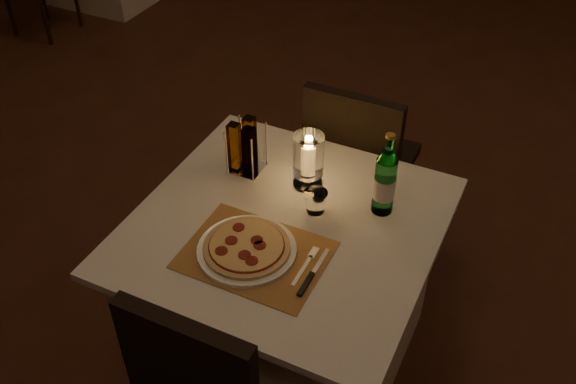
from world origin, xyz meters
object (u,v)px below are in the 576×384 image
at_px(tumbler, 315,202).
at_px(water_bottle, 385,181).
at_px(plate, 247,250).
at_px(hurricane_candle, 308,157).
at_px(pizza, 247,246).
at_px(chair_far, 357,155).
at_px(main_table, 286,295).

bearing_deg(tumbler, water_bottle, 26.97).
relative_size(tumbler, water_bottle, 0.26).
xyz_separation_m(plate, hurricane_candle, (0.03, 0.40, 0.11)).
xyz_separation_m(plate, tumbler, (0.12, 0.28, 0.03)).
bearing_deg(tumbler, pizza, -112.56).
distance_m(pizza, water_bottle, 0.51).
relative_size(tumbler, hurricane_candle, 0.39).
xyz_separation_m(chair_far, hurricane_candle, (-0.02, -0.49, 0.31)).
distance_m(tumbler, water_bottle, 0.24).
height_order(tumbler, hurricane_candle, hurricane_candle).
bearing_deg(hurricane_candle, pizza, -94.69).
bearing_deg(hurricane_candle, main_table, -85.53).
bearing_deg(water_bottle, chair_far, 117.84).
xyz_separation_m(main_table, water_bottle, (0.27, 0.20, 0.49)).
bearing_deg(chair_far, plate, -93.20).
distance_m(plate, water_bottle, 0.51).
bearing_deg(pizza, water_bottle, 50.13).
bearing_deg(main_table, water_bottle, 36.94).
height_order(pizza, hurricane_candle, hurricane_candle).
xyz_separation_m(main_table, tumbler, (0.07, 0.10, 0.41)).
bearing_deg(main_table, tumbler, 56.37).
relative_size(main_table, plate, 3.12).
height_order(chair_far, plate, chair_far).
bearing_deg(hurricane_candle, chair_far, 88.00).
bearing_deg(water_bottle, main_table, -143.06).
bearing_deg(main_table, hurricane_candle, 94.47).
height_order(water_bottle, hurricane_candle, water_bottle).
height_order(pizza, tumbler, tumbler).
distance_m(pizza, tumbler, 0.30).
distance_m(chair_far, hurricane_candle, 0.59).
relative_size(chair_far, plate, 2.81).
height_order(tumbler, water_bottle, water_bottle).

